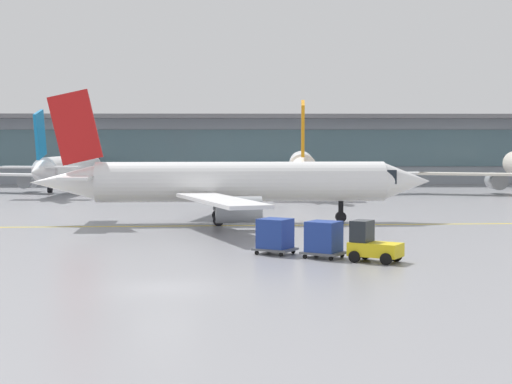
{
  "coord_description": "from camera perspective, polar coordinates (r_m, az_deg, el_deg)",
  "views": [
    {
      "loc": [
        3.22,
        -35.08,
        6.31
      ],
      "look_at": [
        4.1,
        16.51,
        3.0
      ],
      "focal_mm": 58.97,
      "sensor_mm": 36.0,
      "label": 1
    }
  ],
  "objects": [
    {
      "name": "cargo_dolly_lead",
      "position": [
        44.43,
        4.61,
        -3.13
      ],
      "size": [
        2.62,
        2.45,
        1.94
      ],
      "rotation": [
        0.0,
        0.0,
        -0.54
      ],
      "color": "#595B60",
      "rests_on": "ground_plane"
    },
    {
      "name": "gate_airplane_2",
      "position": [
        100.62,
        -12.58,
        1.58
      ],
      "size": [
        26.13,
        28.14,
        9.32
      ],
      "rotation": [
        0.0,
        0.0,
        1.51
      ],
      "color": "white",
      "rests_on": "ground_plane"
    },
    {
      "name": "taxiing_regional_jet",
      "position": [
        62.5,
        -1.36,
        0.61
      ],
      "size": [
        29.91,
        27.79,
        9.91
      ],
      "rotation": [
        0.0,
        0.0,
        0.05
      ],
      "color": "white",
      "rests_on": "ground_plane"
    },
    {
      "name": "gate_airplane_3",
      "position": [
        96.74,
        3.13,
        1.73
      ],
      "size": [
        28.53,
        30.74,
        10.18
      ],
      "rotation": [
        0.0,
        0.0,
        1.51
      ],
      "color": "white",
      "rests_on": "ground_plane"
    },
    {
      "name": "terminal_concourse",
      "position": [
        119.62,
        -2.52,
        3.0
      ],
      "size": [
        218.56,
        11.0,
        9.6
      ],
      "color": "#8C939E",
      "rests_on": "ground_plane"
    },
    {
      "name": "baggage_tug",
      "position": [
        43.37,
        7.84,
        -3.54
      ],
      "size": [
        2.95,
        2.57,
        2.1
      ],
      "rotation": [
        0.0,
        0.0,
        -0.54
      ],
      "color": "yellow",
      "rests_on": "ground_plane"
    },
    {
      "name": "cargo_dolly_trailing",
      "position": [
        45.75,
        1.3,
        -2.93
      ],
      "size": [
        2.62,
        2.45,
        1.94
      ],
      "rotation": [
        0.0,
        0.0,
        -0.54
      ],
      "color": "#595B60",
      "rests_on": "ground_plane"
    },
    {
      "name": "taxiway_centreline_stripe",
      "position": [
        60.76,
        -1.01,
        -2.29
      ],
      "size": [
        109.87,
        6.13,
        0.01
      ],
      "primitive_type": "cube",
      "rotation": [
        0.0,
        0.0,
        0.05
      ],
      "color": "yellow",
      "rests_on": "ground_plane"
    },
    {
      "name": "ground_plane",
      "position": [
        35.78,
        -6.17,
        -6.51
      ],
      "size": [
        400.0,
        400.0,
        0.0
      ],
      "primitive_type": "plane",
      "color": "gray"
    }
  ]
}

